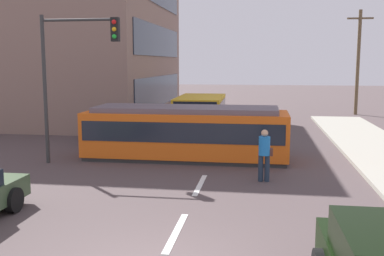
{
  "coord_description": "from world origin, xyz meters",
  "views": [
    {
      "loc": [
        1.81,
        -7.51,
        3.76
      ],
      "look_at": [
        -0.76,
        9.34,
        1.29
      ],
      "focal_mm": 42.43,
      "sensor_mm": 36.0,
      "label": 1
    }
  ],
  "objects_px": {
    "streetcar_tram": "(186,132)",
    "parked_sedan_mid": "(119,127)",
    "traffic_light_mast": "(72,61)",
    "city_bus": "(200,111)",
    "pedestrian_crossing": "(264,152)",
    "parked_sedan_far": "(139,113)",
    "utility_pole_far": "(358,60)"
  },
  "relations": [
    {
      "from": "utility_pole_far",
      "to": "city_bus",
      "type": "bearing_deg",
      "value": -138.85
    },
    {
      "from": "pedestrian_crossing",
      "to": "parked_sedan_far",
      "type": "xyz_separation_m",
      "value": [
        -7.59,
        12.88,
        -0.32
      ]
    },
    {
      "from": "streetcar_tram",
      "to": "parked_sedan_mid",
      "type": "height_order",
      "value": "streetcar_tram"
    },
    {
      "from": "parked_sedan_far",
      "to": "utility_pole_far",
      "type": "distance_m",
      "value": 16.28
    },
    {
      "from": "streetcar_tram",
      "to": "parked_sedan_far",
      "type": "relative_size",
      "value": 1.82
    },
    {
      "from": "parked_sedan_far",
      "to": "utility_pole_far",
      "type": "bearing_deg",
      "value": 26.44
    },
    {
      "from": "utility_pole_far",
      "to": "parked_sedan_mid",
      "type": "bearing_deg",
      "value": -136.76
    },
    {
      "from": "parked_sedan_mid",
      "to": "pedestrian_crossing",
      "type": "bearing_deg",
      "value": -45.09
    },
    {
      "from": "streetcar_tram",
      "to": "utility_pole_far",
      "type": "xyz_separation_m",
      "value": [
        9.72,
        16.88,
        2.84
      ]
    },
    {
      "from": "parked_sedan_far",
      "to": "utility_pole_far",
      "type": "height_order",
      "value": "utility_pole_far"
    },
    {
      "from": "streetcar_tram",
      "to": "traffic_light_mast",
      "type": "distance_m",
      "value": 5.04
    },
    {
      "from": "pedestrian_crossing",
      "to": "parked_sedan_far",
      "type": "distance_m",
      "value": 14.96
    },
    {
      "from": "city_bus",
      "to": "parked_sedan_mid",
      "type": "xyz_separation_m",
      "value": [
        -3.53,
        -3.99,
        -0.44
      ]
    },
    {
      "from": "parked_sedan_mid",
      "to": "utility_pole_far",
      "type": "relative_size",
      "value": 0.55
    },
    {
      "from": "pedestrian_crossing",
      "to": "parked_sedan_far",
      "type": "relative_size",
      "value": 0.39
    },
    {
      "from": "pedestrian_crossing",
      "to": "parked_sedan_mid",
      "type": "xyz_separation_m",
      "value": [
        -7.05,
        7.07,
        -0.32
      ]
    },
    {
      "from": "pedestrian_crossing",
      "to": "parked_sedan_mid",
      "type": "bearing_deg",
      "value": 134.91
    },
    {
      "from": "parked_sedan_far",
      "to": "traffic_light_mast",
      "type": "relative_size",
      "value": 0.79
    },
    {
      "from": "city_bus",
      "to": "pedestrian_crossing",
      "type": "xyz_separation_m",
      "value": [
        3.52,
        -11.06,
        -0.11
      ]
    },
    {
      "from": "streetcar_tram",
      "to": "city_bus",
      "type": "bearing_deg",
      "value": 93.49
    },
    {
      "from": "city_bus",
      "to": "parked_sedan_far",
      "type": "relative_size",
      "value": 1.18
    },
    {
      "from": "pedestrian_crossing",
      "to": "traffic_light_mast",
      "type": "height_order",
      "value": "traffic_light_mast"
    },
    {
      "from": "pedestrian_crossing",
      "to": "parked_sedan_mid",
      "type": "distance_m",
      "value": 9.99
    },
    {
      "from": "streetcar_tram",
      "to": "traffic_light_mast",
      "type": "bearing_deg",
      "value": -157.55
    },
    {
      "from": "traffic_light_mast",
      "to": "parked_sedan_far",
      "type": "bearing_deg",
      "value": 93.32
    },
    {
      "from": "pedestrian_crossing",
      "to": "parked_sedan_mid",
      "type": "height_order",
      "value": "pedestrian_crossing"
    },
    {
      "from": "streetcar_tram",
      "to": "pedestrian_crossing",
      "type": "distance_m",
      "value": 4.34
    },
    {
      "from": "traffic_light_mast",
      "to": "streetcar_tram",
      "type": "bearing_deg",
      "value": 22.45
    },
    {
      "from": "traffic_light_mast",
      "to": "pedestrian_crossing",
      "type": "bearing_deg",
      "value": -12.18
    },
    {
      "from": "traffic_light_mast",
      "to": "utility_pole_far",
      "type": "distance_m",
      "value": 22.96
    },
    {
      "from": "city_bus",
      "to": "traffic_light_mast",
      "type": "distance_m",
      "value": 10.52
    },
    {
      "from": "parked_sedan_mid",
      "to": "traffic_light_mast",
      "type": "relative_size",
      "value": 0.76
    }
  ]
}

